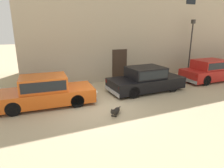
{
  "coord_description": "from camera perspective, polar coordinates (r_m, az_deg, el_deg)",
  "views": [
    {
      "loc": [
        -2.79,
        -8.06,
        3.51
      ],
      "look_at": [
        0.88,
        0.2,
        0.9
      ],
      "focal_mm": 31.43,
      "sensor_mm": 36.0,
      "label": 1
    }
  ],
  "objects": [
    {
      "name": "ground_plane",
      "position": [
        9.23,
        -4.5,
        -6.31
      ],
      "size": [
        80.0,
        80.0,
        0.0
      ],
      "primitive_type": "plane",
      "color": "tan"
    },
    {
      "name": "parked_sedan_nearest",
      "position": [
        9.55,
        -18.92,
        -1.94
      ],
      "size": [
        4.64,
        2.0,
        1.41
      ],
      "rotation": [
        0.0,
        0.0,
        -0.06
      ],
      "color": "#D15619",
      "rests_on": "ground_plane"
    },
    {
      "name": "parked_sedan_second",
      "position": [
        11.31,
        9.8,
        1.42
      ],
      "size": [
        4.43,
        1.86,
        1.39
      ],
      "rotation": [
        0.0,
        0.0,
        0.01
      ],
      "color": "black",
      "rests_on": "ground_plane"
    },
    {
      "name": "parked_sedan_third",
      "position": [
        14.87,
        26.69,
        3.59
      ],
      "size": [
        4.27,
        1.76,
        1.45
      ],
      "rotation": [
        0.0,
        0.0,
        -0.01
      ],
      "color": "#AD1E19",
      "rests_on": "ground_plane"
    },
    {
      "name": "apartment_block",
      "position": [
        16.97,
        6.7,
        18.47
      ],
      "size": [
        17.96,
        5.46,
        8.48
      ],
      "color": "tan",
      "rests_on": "ground_plane"
    },
    {
      "name": "stray_dog_spotted",
      "position": [
        8.22,
        1.04,
        -7.94
      ],
      "size": [
        0.79,
        0.79,
        0.39
      ],
      "rotation": [
        0.0,
        0.0,
        3.93
      ],
      "color": "black",
      "rests_on": "ground_plane"
    },
    {
      "name": "street_lamp",
      "position": [
        16.06,
        22.05,
        11.65
      ],
      "size": [
        0.22,
        0.22,
        4.06
      ],
      "color": "#2D2B28",
      "rests_on": "ground_plane"
    }
  ]
}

